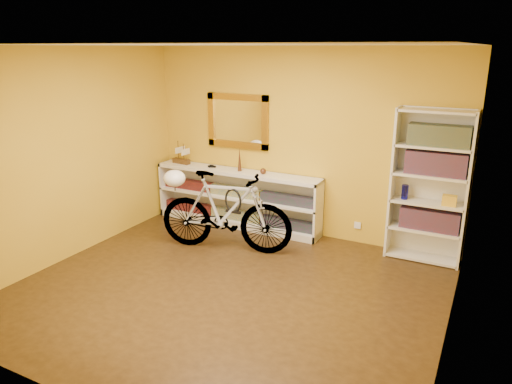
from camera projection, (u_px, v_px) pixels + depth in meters
The scene contains 24 objects.
floor at pixel (227, 291), 5.26m from camera, with size 4.50×4.00×0.01m, color black.
ceiling at pixel (222, 44), 4.50m from camera, with size 4.50×4.00×0.01m, color silver.
back_wall at pixel (299, 143), 6.59m from camera, with size 4.50×0.01×2.60m, color gold.
left_wall at pixel (68, 155), 5.87m from camera, with size 0.01×4.00×2.60m, color gold.
right_wall at pixel (461, 210), 3.90m from camera, with size 0.01×4.00×2.60m, color gold.
gilt_mirror at pixel (238, 121), 6.90m from camera, with size 0.98×0.06×0.78m, color olive.
wall_socket at pixel (358, 225), 6.48m from camera, with size 0.09×0.01×0.09m, color silver.
console_unit at pixel (237, 198), 7.07m from camera, with size 2.60×0.35×0.85m, color silver, non-canonical shape.
cd_row_lower at pixel (236, 215), 7.13m from camera, with size 2.50×0.13×0.14m, color black.
cd_row_upper at pixel (236, 192), 7.02m from camera, with size 2.50×0.13×0.14m, color navy.
model_ship at pixel (181, 152), 7.32m from camera, with size 0.30×0.11×0.35m, color #3D2811, non-canonical shape.
toy_car at pixel (212, 167), 7.13m from camera, with size 0.00×0.00×0.00m, color black.
bronze_ornament at pixel (240, 160), 6.87m from camera, with size 0.06×0.06×0.34m, color #502D1B.
decorative_orb at pixel (263, 171), 6.75m from camera, with size 0.09×0.09×0.09m, color #502D1B.
bookcase at pixel (429, 187), 5.77m from camera, with size 0.90×0.30×1.90m, color silver, non-canonical shape.
book_row_a at pixel (430, 219), 5.87m from camera, with size 0.70×0.22×0.26m, color maroon.
book_row_b at pixel (436, 163), 5.66m from camera, with size 0.70×0.22×0.28m, color maroon.
book_row_c at pixel (439, 135), 5.56m from camera, with size 0.70×0.22×0.25m, color #184554.
travel_mug at pixel (405, 192), 5.90m from camera, with size 0.08×0.08×0.18m, color navy.
red_tin at pixel (417, 137), 5.71m from camera, with size 0.13×0.13×0.16m, color maroon.
yellow_bag at pixel (449, 201), 5.66m from camera, with size 0.16×0.11×0.13m, color yellow.
bicycle at pixel (225, 212), 6.17m from camera, with size 1.81×0.47×1.06m, color silver.
helmet at pixel (175, 178), 6.22m from camera, with size 0.29×0.28×0.22m, color white.
u_lock at pixel (233, 201), 6.10m from camera, with size 0.24×0.24×0.03m, color black.
Camera 1 is at (2.44, -4.05, 2.58)m, focal length 33.36 mm.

